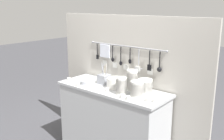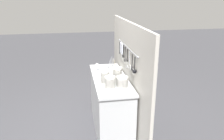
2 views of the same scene
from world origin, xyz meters
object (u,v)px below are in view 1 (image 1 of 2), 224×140
object	(u,v)px
plate_stack	(115,83)
steel_mixing_bowl	(85,82)
bowl_stack_short_front	(137,89)
bowl_stack_tall_left	(121,86)
cup_front_left	(122,96)
cup_by_caddy	(94,79)
cup_edge_near	(69,79)
cup_back_right	(83,78)
cup_centre	(155,101)
cutlery_caddy	(104,79)
bowl_stack_wide_centre	(132,80)
cup_edge_far	(128,98)
bowl_stack_back_corner	(145,86)
cup_front_right	(78,84)
cup_back_left	(107,90)
cup_beside_plates	(148,99)

from	to	relation	value
plate_stack	steel_mixing_bowl	bearing A→B (deg)	-163.62
plate_stack	steel_mixing_bowl	size ratio (longest dim) A/B	1.54
bowl_stack_short_front	steel_mixing_bowl	world-z (taller)	bowl_stack_short_front
bowl_stack_tall_left	cup_front_left	size ratio (longest dim) A/B	4.41
cup_by_caddy	cup_edge_near	distance (m)	0.32
cup_back_right	cup_edge_near	distance (m)	0.19
steel_mixing_bowl	cup_centre	world-z (taller)	same
steel_mixing_bowl	cup_by_caddy	size ratio (longest dim) A/B	2.83
bowl_stack_tall_left	cutlery_caddy	world-z (taller)	cutlery_caddy
plate_stack	cup_centre	world-z (taller)	plate_stack
plate_stack	cup_centre	xyz separation A→B (m)	(0.62, -0.11, -0.04)
bowl_stack_wide_centre	cup_back_right	size ratio (longest dim) A/B	5.58
steel_mixing_bowl	cup_edge_far	bearing A→B (deg)	-8.15
bowl_stack_back_corner	steel_mixing_bowl	size ratio (longest dim) A/B	1.32
plate_stack	cup_edge_near	bearing A→B (deg)	-167.41
bowl_stack_tall_left	cup_front_right	size ratio (longest dim) A/B	4.41
bowl_stack_wide_centre	cup_centre	xyz separation A→B (m)	(0.40, -0.17, -0.10)
bowl_stack_wide_centre	cup_front_right	bearing A→B (deg)	-154.93
cutlery_caddy	cup_centre	xyz separation A→B (m)	(0.83, -0.17, -0.04)
bowl_stack_back_corner	cup_back_left	xyz separation A→B (m)	(-0.35, -0.25, -0.06)
bowl_stack_short_front	bowl_stack_back_corner	distance (m)	0.17
bowl_stack_back_corner	plate_stack	xyz separation A→B (m)	(-0.37, -0.09, -0.02)
cup_by_caddy	cup_front_left	distance (m)	0.76
bowl_stack_short_front	bowl_stack_wide_centre	distance (m)	0.22
steel_mixing_bowl	cup_back_left	size ratio (longest dim) A/B	2.83
cup_front_left	cup_back_left	world-z (taller)	same
cutlery_caddy	cup_back_right	bearing A→B (deg)	-172.86
bowl_stack_back_corner	cup_by_caddy	bearing A→B (deg)	-178.69
cup_by_caddy	cup_back_left	bearing A→B (deg)	-27.96
bowl_stack_tall_left	cup_front_left	bearing A→B (deg)	-48.86
cup_edge_near	cup_front_right	distance (m)	0.27
cup_by_caddy	cup_centre	distance (m)	1.05
bowl_stack_wide_centre	cutlery_caddy	bearing A→B (deg)	-179.81
cup_by_caddy	cup_centre	xyz separation A→B (m)	(1.03, -0.19, 0.00)
cup_by_caddy	cup_edge_near	xyz separation A→B (m)	(-0.24, -0.22, 0.00)
bowl_stack_short_front	bowl_stack_wide_centre	world-z (taller)	bowl_stack_wide_centre
bowl_stack_short_front	cup_edge_far	bearing A→B (deg)	-97.77
cup_edge_near	cup_front_right	bearing A→B (deg)	-17.68
steel_mixing_bowl	cup_centre	distance (m)	1.00
cup_edge_near	cup_beside_plates	world-z (taller)	same
cup_by_caddy	cup_centre	world-z (taller)	same
cutlery_caddy	cup_by_caddy	size ratio (longest dim) A/B	6.17
bowl_stack_wide_centre	plate_stack	xyz separation A→B (m)	(-0.21, -0.06, -0.06)
plate_stack	cup_back_right	size ratio (longest dim) A/B	4.35
bowl_stack_short_front	cup_back_right	bearing A→B (deg)	174.27
bowl_stack_tall_left	cup_by_caddy	xyz separation A→B (m)	(-0.61, 0.20, -0.08)
plate_stack	cup_by_caddy	distance (m)	0.43
cup_front_right	cup_centre	bearing A→B (deg)	6.62
bowl_stack_wide_centre	steel_mixing_bowl	world-z (taller)	bowl_stack_wide_centre
bowl_stack_back_corner	steel_mixing_bowl	bearing A→B (deg)	-164.83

